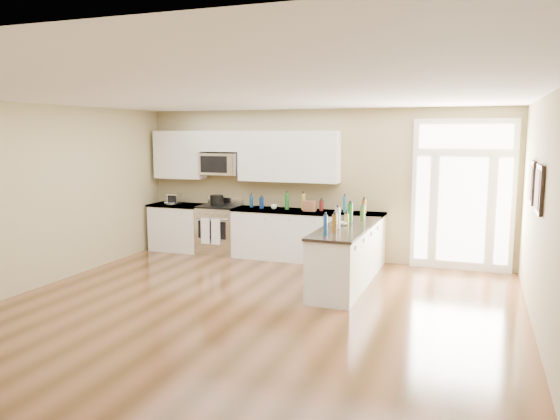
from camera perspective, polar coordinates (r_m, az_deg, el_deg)
name	(u,v)px	position (r m, az deg, el deg)	size (l,w,h in m)	color
ground	(229,326)	(6.88, -5.30, -12.02)	(8.00, 8.00, 0.00)	#4A2F14
room_shell	(228,188)	(6.49, -5.50, 2.29)	(8.00, 8.00, 8.00)	tan
back_cabinet_left	(179,229)	(11.24, -10.55, -1.92)	(1.10, 0.66, 0.94)	white
back_cabinet_right	(307,237)	(10.15, 2.80, -2.87)	(2.85, 0.66, 0.94)	white
peninsula_cabinet	(346,259)	(8.50, 6.88, -5.08)	(0.69, 2.32, 0.94)	white
upper_cabinet_left	(180,155)	(11.21, -10.41, 5.70)	(1.04, 0.33, 0.95)	white
upper_cabinet_right	(288,156)	(10.24, 0.87, 5.63)	(1.94, 0.33, 0.95)	white
upper_cabinet_short	(221,141)	(10.76, -6.14, 7.16)	(0.82, 0.33, 0.40)	white
microwave	(221,164)	(10.75, -6.19, 4.81)	(0.78, 0.41, 0.42)	silver
entry_door	(463,195)	(9.84, 18.53, 1.48)	(1.70, 0.10, 2.60)	white
wall_art_near	(532,182)	(8.09, 24.81, 2.65)	(0.05, 0.58, 0.58)	black
wall_art_far	(539,189)	(7.09, 25.45, 1.96)	(0.05, 0.58, 0.58)	black
kitchen_range	(219,229)	(10.80, -6.36, -2.02)	(0.78, 0.69, 1.08)	silver
stockpot	(217,200)	(10.85, -6.63, 1.08)	(0.27, 0.27, 0.21)	black
toaster_oven	(174,199)	(11.21, -10.97, 1.16)	(0.24, 0.19, 0.21)	silver
cardboard_box	(310,206)	(9.99, 3.14, 0.41)	(0.22, 0.16, 0.18)	brown
bowl_left	(170,203)	(11.11, -11.43, 0.68)	(0.20, 0.20, 0.05)	white
bowl_peninsula	(342,224)	(8.50, 6.48, -1.42)	(0.17, 0.17, 0.05)	white
cup_counter	(274,207)	(10.24, -0.64, 0.34)	(0.11, 0.11, 0.09)	white
counter_bottles	(322,209)	(9.30, 4.44, 0.08)	(2.40, 2.44, 0.31)	#19591E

